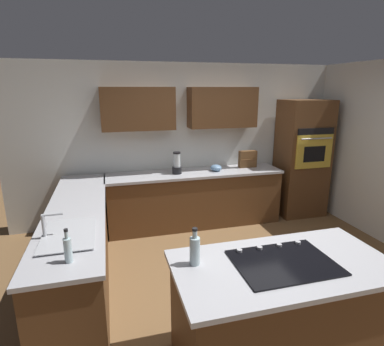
% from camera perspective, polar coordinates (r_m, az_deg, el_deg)
% --- Properties ---
extents(ground_plane, '(14.00, 14.00, 0.00)m').
position_cam_1_polar(ground_plane, '(3.99, 8.95, -18.65)').
color(ground_plane, brown).
extents(wall_back, '(6.00, 0.44, 2.60)m').
position_cam_1_polar(wall_back, '(5.29, -0.04, 6.77)').
color(wall_back, silver).
rests_on(wall_back, ground).
extents(lower_cabinets_back, '(2.80, 0.60, 0.86)m').
position_cam_1_polar(lower_cabinets_back, '(5.22, 0.52, -4.80)').
color(lower_cabinets_back, brown).
rests_on(lower_cabinets_back, ground).
extents(countertop_back, '(2.84, 0.64, 0.04)m').
position_cam_1_polar(countertop_back, '(5.09, 0.53, -0.03)').
color(countertop_back, '#B2B2B7').
rests_on(countertop_back, lower_cabinets_back).
extents(lower_cabinets_side, '(0.60, 2.90, 0.86)m').
position_cam_1_polar(lower_cabinets_side, '(4.00, -19.61, -12.20)').
color(lower_cabinets_side, brown).
rests_on(lower_cabinets_side, ground).
extents(countertop_side, '(0.64, 2.94, 0.04)m').
position_cam_1_polar(countertop_side, '(3.82, -20.20, -6.16)').
color(countertop_side, '#B2B2B7').
rests_on(countertop_side, lower_cabinets_side).
extents(island_base, '(1.63, 0.80, 0.86)m').
position_cam_1_polar(island_base, '(2.89, 15.50, -23.46)').
color(island_base, brown).
rests_on(island_base, ground).
extents(island_top, '(1.71, 0.88, 0.04)m').
position_cam_1_polar(island_top, '(2.63, 16.21, -15.73)').
color(island_top, '#B2B2B7').
rests_on(island_top, island_base).
extents(wall_oven, '(0.80, 0.66, 2.02)m').
position_cam_1_polar(wall_oven, '(5.87, 19.24, 2.49)').
color(wall_oven, brown).
rests_on(wall_oven, ground).
extents(sink_unit, '(0.46, 0.70, 0.23)m').
position_cam_1_polar(sink_unit, '(3.14, -21.49, -10.19)').
color(sink_unit, '#515456').
rests_on(sink_unit, countertop_side).
extents(cooktop, '(0.76, 0.56, 0.03)m').
position_cam_1_polar(cooktop, '(2.62, 16.19, -15.16)').
color(cooktop, black).
rests_on(cooktop, island_top).
extents(blender, '(0.15, 0.15, 0.35)m').
position_cam_1_polar(blender, '(4.95, -2.74, 1.57)').
color(blender, black).
rests_on(blender, countertop_back).
extents(mixing_bowl, '(0.19, 0.19, 0.10)m').
position_cam_1_polar(mixing_bowl, '(5.15, 4.35, 0.94)').
color(mixing_bowl, '#668CB2').
rests_on(mixing_bowl, countertop_back).
extents(spice_rack, '(0.30, 0.11, 0.28)m').
position_cam_1_polar(spice_rack, '(5.44, 10.00, 2.50)').
color(spice_rack, brown).
rests_on(spice_rack, countertop_back).
extents(dish_soap_bottle, '(0.06, 0.06, 0.28)m').
position_cam_1_polar(dish_soap_bottle, '(2.66, -21.48, -12.65)').
color(dish_soap_bottle, silver).
rests_on(dish_soap_bottle, countertop_side).
extents(oil_bottle, '(0.08, 0.08, 0.30)m').
position_cam_1_polar(oil_bottle, '(2.46, 0.51, -13.69)').
color(oil_bottle, silver).
rests_on(oil_bottle, island_top).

